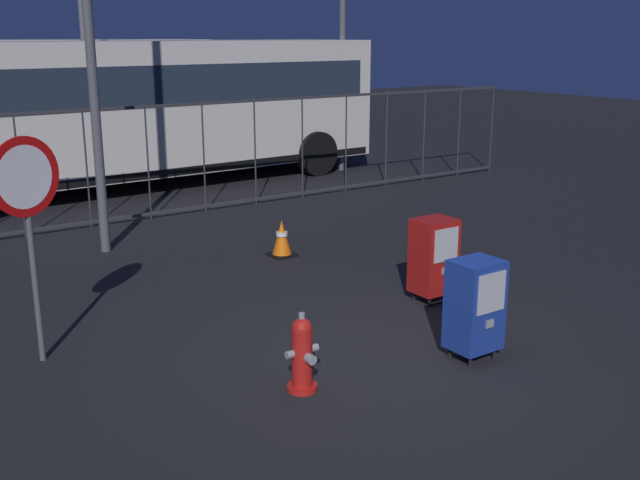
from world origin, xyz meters
TOP-DOWN VIEW (x-y plane):
  - ground_plane at (0.00, 0.00)m, footprint 60.00×60.00m
  - fire_hydrant at (-0.91, -0.26)m, footprint 0.33×0.31m
  - newspaper_box_primary at (1.70, 0.83)m, footprint 0.48×0.42m
  - newspaper_box_secondary at (0.87, -0.65)m, footprint 0.48×0.42m
  - stop_sign at (-2.67, 1.74)m, footprint 0.71×0.31m
  - traffic_cone at (1.22, 3.51)m, footprint 0.36×0.36m
  - fence_barrier at (0.00, 6.72)m, footprint 18.03×0.04m
  - bus_near at (1.62, 9.72)m, footprint 10.59×3.10m

SIDE VIEW (x-z plane):
  - ground_plane at x=0.00m, z-range 0.00..0.00m
  - traffic_cone at x=1.22m, z-range -0.01..0.52m
  - fire_hydrant at x=-0.91m, z-range -0.02..0.72m
  - newspaper_box_primary at x=1.70m, z-range 0.06..1.08m
  - newspaper_box_secondary at x=0.87m, z-range 0.06..1.08m
  - fence_barrier at x=0.00m, z-range 0.02..2.02m
  - stop_sign at x=-2.67m, z-range 0.49..2.72m
  - bus_near at x=1.62m, z-range 0.21..3.21m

